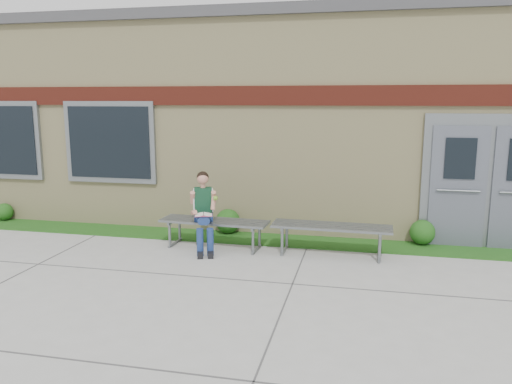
# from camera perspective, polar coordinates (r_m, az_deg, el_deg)

# --- Properties ---
(ground) EXTENTS (80.00, 80.00, 0.00)m
(ground) POSITION_cam_1_polar(r_m,az_deg,el_deg) (6.83, -4.93, -11.28)
(ground) COLOR #9E9E99
(ground) RESTS_ON ground
(grass_strip) EXTENTS (16.00, 0.80, 0.02)m
(grass_strip) POSITION_cam_1_polar(r_m,az_deg,el_deg) (9.21, -0.15, -5.37)
(grass_strip) COLOR #1B4412
(grass_strip) RESTS_ON ground
(school_building) EXTENTS (16.20, 6.22, 4.20)m
(school_building) POSITION_cam_1_polar(r_m,az_deg,el_deg) (12.19, 3.29, 8.50)
(school_building) COLOR beige
(school_building) RESTS_ON ground
(bench_left) EXTENTS (1.90, 0.62, 0.49)m
(bench_left) POSITION_cam_1_polar(r_m,az_deg,el_deg) (8.65, -4.77, -3.94)
(bench_left) COLOR slate
(bench_left) RESTS_ON ground
(bench_right) EXTENTS (1.96, 0.59, 0.51)m
(bench_right) POSITION_cam_1_polar(r_m,az_deg,el_deg) (8.30, 8.60, -4.55)
(bench_right) COLOR slate
(bench_right) RESTS_ON ground
(girl) EXTENTS (0.56, 0.81, 1.34)m
(girl) POSITION_cam_1_polar(r_m,az_deg,el_deg) (8.43, -6.00, -1.98)
(girl) COLOR navy
(girl) RESTS_ON ground
(shrub_west) EXTENTS (0.36, 0.36, 0.36)m
(shrub_west) POSITION_cam_1_polar(r_m,az_deg,el_deg) (11.79, -26.83, -2.03)
(shrub_west) COLOR #1B4412
(shrub_west) RESTS_ON grass_strip
(shrub_mid) EXTENTS (0.46, 0.46, 0.46)m
(shrub_mid) POSITION_cam_1_polar(r_m,az_deg,el_deg) (9.51, -3.23, -3.35)
(shrub_mid) COLOR #1B4412
(shrub_mid) RESTS_ON grass_strip
(shrub_east) EXTENTS (0.44, 0.44, 0.44)m
(shrub_east) POSITION_cam_1_polar(r_m,az_deg,el_deg) (9.25, 18.48, -4.38)
(shrub_east) COLOR #1B4412
(shrub_east) RESTS_ON grass_strip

